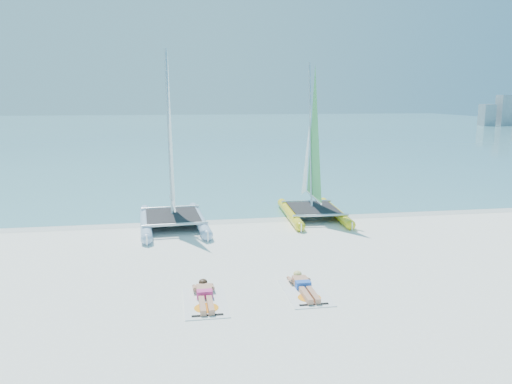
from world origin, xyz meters
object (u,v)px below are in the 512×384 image
at_px(catamaran_blue, 171,172).
at_px(catamaran_yellow, 311,166).
at_px(sunbather_b, 304,285).
at_px(towel_a, 205,302).
at_px(sunbather_a, 205,295).
at_px(towel_b, 305,293).

relative_size(catamaran_blue, catamaran_yellow, 1.07).
bearing_deg(sunbather_b, catamaran_blue, 114.75).
height_order(catamaran_blue, catamaran_yellow, catamaran_blue).
relative_size(towel_a, sunbather_a, 1.07).
relative_size(catamaran_yellow, sunbather_a, 3.65).
relative_size(towel_a, sunbather_b, 1.07).
bearing_deg(catamaran_blue, sunbather_a, -87.84).
xyz_separation_m(catamaran_yellow, sunbather_a, (-4.82, -7.99, -1.87)).
relative_size(catamaran_blue, sunbather_b, 3.90).
height_order(catamaran_yellow, sunbather_a, catamaran_yellow).
height_order(towel_b, sunbather_b, sunbather_b).
distance_m(catamaran_blue, towel_b, 8.07).
bearing_deg(towel_a, towel_b, 4.23).
xyz_separation_m(sunbather_a, towel_b, (2.47, -0.01, -0.11)).
distance_m(catamaran_yellow, towel_a, 9.70).
xyz_separation_m(catamaran_yellow, sunbather_b, (-2.35, -7.80, -1.87)).
height_order(towel_a, sunbather_b, sunbather_b).
bearing_deg(catamaran_blue, sunbather_b, -68.95).
xyz_separation_m(sunbather_a, sunbather_b, (2.47, 0.18, 0.00)).
height_order(catamaran_blue, sunbather_a, catamaran_blue).
height_order(towel_a, towel_b, same).
xyz_separation_m(towel_a, sunbather_b, (2.47, 0.37, 0.11)).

